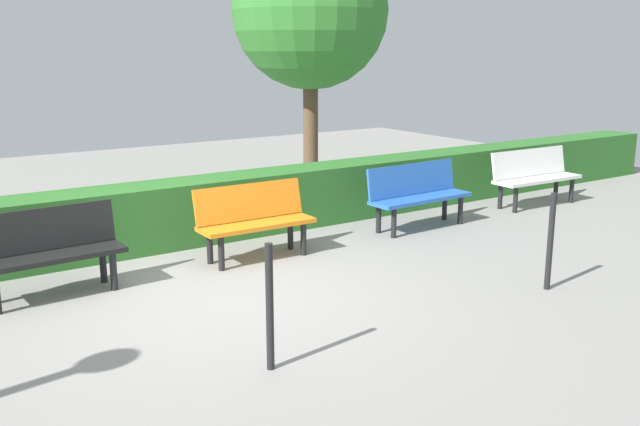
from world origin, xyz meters
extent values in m
plane|color=gray|center=(0.00, 0.00, 0.00)|extent=(21.15, 21.15, 0.00)
cube|color=white|center=(-5.85, -0.87, 0.41)|extent=(1.57, 0.46, 0.05)
cube|color=white|center=(-5.86, -1.06, 0.65)|extent=(1.57, 0.17, 0.42)
cylinder|color=black|center=(-6.48, -0.71, 0.20)|extent=(0.07, 0.07, 0.39)
cylinder|color=black|center=(-6.49, -1.01, 0.20)|extent=(0.07, 0.07, 0.39)
cylinder|color=black|center=(-5.22, -0.74, 0.20)|extent=(0.07, 0.07, 0.39)
cylinder|color=black|center=(-5.23, -1.04, 0.20)|extent=(0.07, 0.07, 0.39)
cube|color=blue|center=(-3.43, -0.84, 0.41)|extent=(1.55, 0.47, 0.05)
cube|color=blue|center=(-3.43, -1.03, 0.65)|extent=(1.54, 0.16, 0.42)
cylinder|color=black|center=(-4.05, -0.71, 0.20)|extent=(0.07, 0.07, 0.39)
cylinder|color=black|center=(-4.04, -1.01, 0.20)|extent=(0.07, 0.07, 0.39)
cylinder|color=black|center=(-2.82, -0.66, 0.20)|extent=(0.07, 0.07, 0.39)
cylinder|color=black|center=(-2.81, -0.96, 0.20)|extent=(0.07, 0.07, 0.39)
cube|color=orange|center=(-0.91, -0.82, 0.41)|extent=(1.37, 0.43, 0.05)
cube|color=orange|center=(-0.92, -1.01, 0.65)|extent=(1.37, 0.14, 0.42)
cylinder|color=black|center=(-1.44, -0.67, 0.20)|extent=(0.07, 0.07, 0.39)
cylinder|color=black|center=(-1.45, -0.97, 0.20)|extent=(0.07, 0.07, 0.39)
cylinder|color=black|center=(-0.38, -0.68, 0.20)|extent=(0.07, 0.07, 0.39)
cylinder|color=black|center=(-0.38, -0.98, 0.20)|extent=(0.07, 0.07, 0.39)
cube|color=black|center=(1.36, -0.84, 0.41)|extent=(1.42, 0.48, 0.05)
cube|color=black|center=(1.37, -1.03, 0.65)|extent=(1.41, 0.17, 0.42)
cylinder|color=black|center=(0.80, -0.71, 0.20)|extent=(0.07, 0.07, 0.39)
cylinder|color=black|center=(0.82, -1.01, 0.20)|extent=(0.07, 0.07, 0.39)
cube|color=#2D6B28|center=(-1.05, -1.95, 0.39)|extent=(17.15, 0.64, 0.79)
cylinder|color=brown|center=(-3.80, -4.11, 1.10)|extent=(0.26, 0.26, 2.20)
sphere|color=#337A2D|center=(-3.80, -4.11, 2.99)|extent=(2.62, 2.62, 2.62)
cylinder|color=black|center=(-2.86, 1.72, 0.50)|extent=(0.06, 0.06, 1.00)
cylinder|color=black|center=(0.38, 1.72, 0.50)|extent=(0.06, 0.06, 1.00)
camera|label=1|loc=(2.83, 6.03, 2.41)|focal=39.30mm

